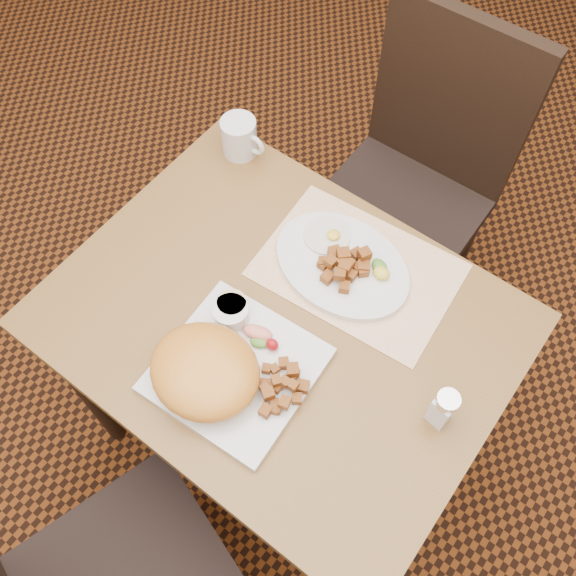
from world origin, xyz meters
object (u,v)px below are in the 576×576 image
Objects in this scene: chair_far at (417,174)px; table at (281,342)px; salt_shaker at (443,408)px; coffee_mug at (240,137)px; plate_oval at (342,265)px; plate_square at (237,370)px.

table is at bearing 92.42° from chair_far.
salt_shaker is 0.88× the size of coffee_mug.
chair_far is at bearing 97.94° from plate_oval.
plate_oval is at bearing 97.08° from chair_far.
plate_oval is 3.05× the size of salt_shaker.
chair_far is 0.54m from coffee_mug.
table is 0.67m from chair_far.
plate_oval reaches higher than plate_square.
salt_shaker is (0.33, -0.16, 0.04)m from plate_oval.
plate_square is 2.47× the size of coffee_mug.
plate_oval is (0.03, 0.17, 0.12)m from table.
table is 3.21× the size of plate_square.
chair_far is 0.83m from plate_square.
salt_shaker is (0.36, 0.15, 0.04)m from plate_square.
coffee_mug reaches higher than plate_oval.
coffee_mug is at bearing 157.82° from salt_shaker.
plate_square is 0.32m from plate_oval.
chair_far is 3.19× the size of plate_oval.
chair_far is 3.46× the size of plate_square.
salt_shaker is at bearing -26.27° from plate_oval.
plate_square is at bearing -95.09° from plate_oval.
plate_oval is 0.37m from salt_shaker.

